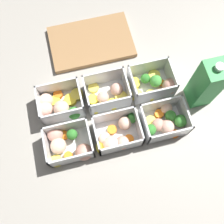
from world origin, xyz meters
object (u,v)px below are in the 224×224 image
Objects in this scene: container_far_left at (60,105)px; container_far_center at (108,94)px; container_near_left at (68,144)px; container_near_right at (165,121)px; container_far_right at (155,84)px; juice_carton at (206,84)px; container_near_center at (117,135)px.

container_far_left and container_far_center have the same top height.
container_near_right is (0.30, -0.00, -0.00)m from container_near_left.
container_near_right is at bearing -93.34° from container_far_right.
container_near_right is at bearing -41.83° from container_far_center.
container_far_right is 0.81× the size of juice_carton.
container_far_left is at bearing 137.62° from container_near_center.
container_near_right is 0.66× the size of juice_carton.
container_near_left is 0.89× the size of container_far_left.
container_near_left is 1.04× the size of container_far_center.
container_near_left is 0.33m from container_far_right.
container_far_left is at bearing 156.38° from container_near_right.
juice_carton is at bearing 13.15° from container_near_center.
container_far_left is at bearing 90.76° from container_near_left.
container_far_center is at bearing 88.01° from container_near_center.
container_near_center is 1.05× the size of container_far_center.
juice_carton reaches higher than container_near_left.
container_far_right is (0.01, 0.13, -0.00)m from container_near_right.
container_near_center and container_far_right have the same top height.
container_far_right is at bearing 22.39° from container_near_left.
container_near_left is 0.15m from container_near_center.
container_far_center is (-0.15, 0.13, -0.00)m from container_near_right.
container_near_left is at bearing -172.17° from juice_carton.
container_near_center is 0.15m from container_near_right.
container_near_left and container_near_right have the same top height.
juice_carton is (0.13, 0.06, 0.07)m from container_near_right.
juice_carton is (0.43, 0.06, 0.07)m from container_near_left.
container_near_left is at bearing -157.61° from container_far_right.
juice_carton is at bearing -14.08° from container_far_center.
container_near_right and container_far_left have the same top height.
container_far_center is 0.68× the size of juice_carton.
container_near_right is at bearing -23.62° from container_far_left.
container_far_right is at bearing 39.96° from container_near_center.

